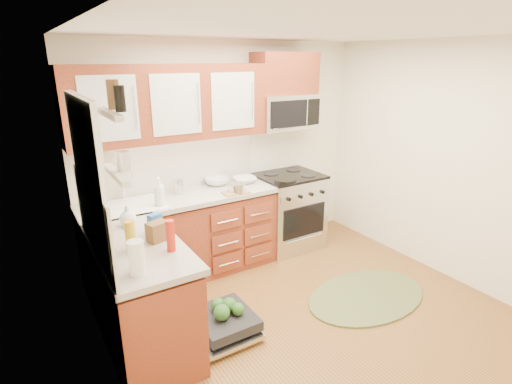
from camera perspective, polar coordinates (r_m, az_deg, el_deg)
floor at (r=3.92m, az=8.96°, el=-17.68°), size 3.50×3.50×0.00m
ceiling at (r=3.18m, az=11.37°, el=21.82°), size 3.50×3.50×0.00m
wall_back at (r=4.74m, az=-4.12°, el=5.69°), size 3.50×0.04×2.50m
wall_left at (r=2.60m, az=-20.59°, el=-6.57°), size 0.04×3.50×2.50m
wall_right at (r=4.66m, az=26.46°, el=3.55°), size 0.04×3.50×2.50m
base_cabinet_back at (r=4.46m, az=-10.37°, el=-6.63°), size 2.05×0.60×0.85m
base_cabinet_left at (r=3.50m, az=-15.93°, el=-14.69°), size 0.60×1.25×0.85m
countertop_back at (r=4.28m, az=-10.68°, el=-0.91°), size 2.07×0.64×0.05m
countertop_left at (r=3.27m, az=-16.50°, el=-7.65°), size 0.64×1.27×0.05m
backsplash_back at (r=4.45m, az=-12.31°, el=3.94°), size 2.05×0.02×0.57m
backsplash_left at (r=3.10m, az=-22.26°, el=-3.53°), size 0.02×1.25×0.57m
upper_cabinets at (r=4.19m, az=-12.18°, el=12.32°), size 2.05×0.35×0.75m
cabinet_over_mw at (r=4.83m, az=4.12°, el=16.54°), size 0.76×0.35×0.47m
range at (r=5.05m, az=4.64°, el=-2.70°), size 0.76×0.64×0.95m
microwave at (r=4.84m, az=4.17°, el=11.38°), size 0.76×0.38×0.40m
sink at (r=4.15m, az=-17.26°, el=-3.53°), size 0.62×0.50×0.26m
dishwasher at (r=3.67m, az=-5.08°, el=-18.39°), size 0.70×0.60×0.20m
window at (r=2.97m, az=-22.97°, el=2.41°), size 0.03×1.05×1.05m
window_blind at (r=2.91m, az=-23.30°, el=8.74°), size 0.02×0.96×0.40m
shelf_upper at (r=2.05m, az=-20.24°, el=10.42°), size 0.04×0.40×0.03m
shelf_lower at (r=2.11m, az=-19.34°, el=2.36°), size 0.04×0.40×0.03m
rug at (r=4.33m, az=15.51°, el=-14.13°), size 1.40×0.97×0.02m
skillet at (r=4.56m, az=4.20°, el=1.58°), size 0.32×0.32×0.05m
stock_pot at (r=4.28m, az=-2.81°, el=0.53°), size 0.23×0.23×0.11m
cutting_board at (r=4.29m, az=-2.91°, el=-0.06°), size 0.28×0.18×0.02m
canister at (r=4.32m, az=-11.05°, el=0.79°), size 0.11×0.11×0.17m
paper_towel_roll at (r=2.80m, az=-16.70°, el=-8.99°), size 0.12×0.12×0.24m
mustard_bottle at (r=3.13m, az=-17.52°, el=-6.04°), size 0.10×0.10×0.24m
red_bottle at (r=3.05m, az=-12.11°, el=-6.12°), size 0.08×0.08×0.25m
wooden_box at (r=3.26m, az=-13.90°, el=-5.49°), size 0.18×0.15×0.16m
blue_carton at (r=3.39m, az=-14.21°, el=-4.42°), size 0.12×0.10×0.17m
bowl_a at (r=4.65m, az=-1.61°, el=1.74°), size 0.31×0.31×0.06m
bowl_b at (r=4.58m, az=-5.57°, el=1.57°), size 0.34×0.34×0.09m
cup at (r=4.33m, az=-2.39°, el=0.69°), size 0.16×0.16×0.10m
soap_bottle_a at (r=3.99m, az=-13.64°, el=0.03°), size 0.14×0.14×0.29m
soap_bottle_b at (r=3.57m, az=-21.33°, el=-3.70°), size 0.10×0.10×0.20m
soap_bottle_c at (r=3.60m, az=-17.88°, el=-3.25°), size 0.15×0.15×0.19m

